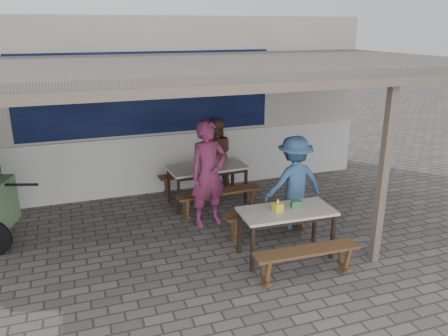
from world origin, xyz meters
TOP-DOWN VIEW (x-y plane):
  - ground at (0.00, 0.00)m, footprint 60.00×60.00m
  - back_wall at (-0.00, 3.58)m, footprint 9.00×1.28m
  - warung_roof at (0.02, 0.90)m, footprint 9.00×4.21m
  - table_left at (0.69, 2.03)m, footprint 1.53×0.84m
  - bench_left_street at (0.73, 1.44)m, footprint 1.60×0.39m
  - bench_left_wall at (0.64, 2.61)m, footprint 1.60×0.39m
  - table_right at (1.17, -0.34)m, footprint 1.41×0.73m
  - bench_right_street at (1.14, -1.01)m, footprint 1.49×0.34m
  - bench_right_wall at (1.20, 0.32)m, footprint 1.49×0.34m
  - patron_street_side at (0.43, 1.12)m, footprint 0.74×0.56m
  - patron_wall_side at (1.11, 2.75)m, footprint 0.85×0.73m
  - patron_right_table at (1.76, 0.54)m, footprint 1.05×0.62m
  - tissue_box at (1.03, -0.33)m, footprint 0.13×0.13m
  - donation_box at (1.35, -0.30)m, footprint 0.17×0.12m
  - condiment_jar at (0.90, 2.27)m, footprint 0.07×0.07m
  - condiment_bowl at (0.46, 2.02)m, footprint 0.19×0.19m

SIDE VIEW (x-z plane):
  - ground at x=0.00m, z-range 0.00..0.00m
  - bench_right_street at x=1.14m, z-range 0.11..0.56m
  - bench_right_wall at x=1.20m, z-range 0.11..0.56m
  - bench_left_street at x=0.73m, z-range 0.12..0.57m
  - bench_left_wall at x=0.64m, z-range 0.12..0.57m
  - table_right at x=1.17m, z-range 0.29..1.04m
  - table_left at x=0.69m, z-range 0.30..1.05m
  - patron_wall_side at x=1.11m, z-range 0.00..1.50m
  - condiment_bowl at x=0.46m, z-range 0.75..0.79m
  - condiment_jar at x=0.90m, z-range 0.75..0.83m
  - donation_box at x=1.35m, z-range 0.75..0.85m
  - patron_right_table at x=1.76m, z-range 0.00..1.60m
  - tissue_box at x=1.03m, z-range 0.75..0.87m
  - patron_street_side at x=0.43m, z-range 0.00..1.84m
  - back_wall at x=0.00m, z-range -0.03..3.47m
  - warung_roof at x=0.02m, z-range 1.31..4.12m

